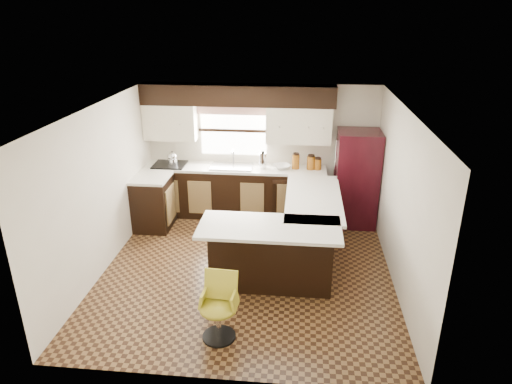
# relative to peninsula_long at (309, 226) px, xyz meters

# --- Properties ---
(floor) EXTENTS (4.40, 4.40, 0.00)m
(floor) POSITION_rel_peninsula_long_xyz_m (-0.90, -0.62, -0.45)
(floor) COLOR #49301A
(floor) RESTS_ON ground
(ceiling) EXTENTS (4.40, 4.40, 0.00)m
(ceiling) POSITION_rel_peninsula_long_xyz_m (-0.90, -0.62, 1.95)
(ceiling) COLOR silver
(ceiling) RESTS_ON wall_back
(wall_back) EXTENTS (4.40, 0.00, 4.40)m
(wall_back) POSITION_rel_peninsula_long_xyz_m (-0.90, 1.58, 0.75)
(wall_back) COLOR beige
(wall_back) RESTS_ON floor
(wall_front) EXTENTS (4.40, 0.00, 4.40)m
(wall_front) POSITION_rel_peninsula_long_xyz_m (-0.90, -2.83, 0.75)
(wall_front) COLOR beige
(wall_front) RESTS_ON floor
(wall_left) EXTENTS (0.00, 4.40, 4.40)m
(wall_left) POSITION_rel_peninsula_long_xyz_m (-3.00, -0.62, 0.75)
(wall_left) COLOR beige
(wall_left) RESTS_ON floor
(wall_right) EXTENTS (0.00, 4.40, 4.40)m
(wall_right) POSITION_rel_peninsula_long_xyz_m (1.20, -0.62, 0.75)
(wall_right) COLOR beige
(wall_right) RESTS_ON floor
(base_cab_back) EXTENTS (3.30, 0.60, 0.90)m
(base_cab_back) POSITION_rel_peninsula_long_xyz_m (-1.35, 1.28, 0.00)
(base_cab_back) COLOR black
(base_cab_back) RESTS_ON floor
(base_cab_left) EXTENTS (0.60, 0.70, 0.90)m
(base_cab_left) POSITION_rel_peninsula_long_xyz_m (-2.70, 0.62, 0.00)
(base_cab_left) COLOR black
(base_cab_left) RESTS_ON floor
(counter_back) EXTENTS (3.30, 0.60, 0.04)m
(counter_back) POSITION_rel_peninsula_long_xyz_m (-1.35, 1.28, 0.47)
(counter_back) COLOR silver
(counter_back) RESTS_ON base_cab_back
(counter_left) EXTENTS (0.60, 0.70, 0.04)m
(counter_left) POSITION_rel_peninsula_long_xyz_m (-2.70, 0.62, 0.47)
(counter_left) COLOR silver
(counter_left) RESTS_ON base_cab_left
(soffit) EXTENTS (3.40, 0.35, 0.36)m
(soffit) POSITION_rel_peninsula_long_xyz_m (-1.30, 1.40, 1.77)
(soffit) COLOR black
(soffit) RESTS_ON wall_back
(upper_cab_left) EXTENTS (0.94, 0.35, 0.64)m
(upper_cab_left) POSITION_rel_peninsula_long_xyz_m (-2.52, 1.40, 1.27)
(upper_cab_left) COLOR beige
(upper_cab_left) RESTS_ON wall_back
(upper_cab_right) EXTENTS (1.14, 0.35, 0.64)m
(upper_cab_right) POSITION_rel_peninsula_long_xyz_m (-0.22, 1.40, 1.27)
(upper_cab_right) COLOR beige
(upper_cab_right) RESTS_ON wall_back
(window_pane) EXTENTS (1.20, 0.02, 0.90)m
(window_pane) POSITION_rel_peninsula_long_xyz_m (-1.40, 1.56, 1.10)
(window_pane) COLOR white
(window_pane) RESTS_ON wall_back
(valance) EXTENTS (1.30, 0.06, 0.18)m
(valance) POSITION_rel_peninsula_long_xyz_m (-1.40, 1.52, 1.49)
(valance) COLOR #D19B93
(valance) RESTS_ON wall_back
(sink) EXTENTS (0.75, 0.45, 0.03)m
(sink) POSITION_rel_peninsula_long_xyz_m (-1.40, 1.25, 0.51)
(sink) COLOR #B2B2B7
(sink) RESTS_ON counter_back
(dishwasher) EXTENTS (0.58, 0.03, 0.78)m
(dishwasher) POSITION_rel_peninsula_long_xyz_m (-0.35, 0.99, -0.02)
(dishwasher) COLOR black
(dishwasher) RESTS_ON floor
(cooktop) EXTENTS (0.58, 0.50, 0.02)m
(cooktop) POSITION_rel_peninsula_long_xyz_m (-2.55, 1.25, 0.51)
(cooktop) COLOR black
(cooktop) RESTS_ON counter_back
(peninsula_long) EXTENTS (0.60, 1.95, 0.90)m
(peninsula_long) POSITION_rel_peninsula_long_xyz_m (0.00, 0.00, 0.00)
(peninsula_long) COLOR black
(peninsula_long) RESTS_ON floor
(peninsula_return) EXTENTS (1.65, 0.60, 0.90)m
(peninsula_return) POSITION_rel_peninsula_long_xyz_m (-0.53, -0.97, 0.00)
(peninsula_return) COLOR black
(peninsula_return) RESTS_ON floor
(counter_pen_long) EXTENTS (0.84, 1.95, 0.04)m
(counter_pen_long) POSITION_rel_peninsula_long_xyz_m (0.05, 0.00, 0.47)
(counter_pen_long) COLOR silver
(counter_pen_long) RESTS_ON peninsula_long
(counter_pen_return) EXTENTS (1.89, 0.84, 0.04)m
(counter_pen_return) POSITION_rel_peninsula_long_xyz_m (-0.55, -1.06, 0.47)
(counter_pen_return) COLOR silver
(counter_pen_return) RESTS_ON peninsula_return
(refrigerator) EXTENTS (0.73, 0.70, 1.69)m
(refrigerator) POSITION_rel_peninsula_long_xyz_m (0.82, 1.15, 0.40)
(refrigerator) COLOR black
(refrigerator) RESTS_ON floor
(bar_chair) EXTENTS (0.46, 0.46, 0.81)m
(bar_chair) POSITION_rel_peninsula_long_xyz_m (-1.05, -2.18, -0.04)
(bar_chair) COLOR gold
(bar_chair) RESTS_ON floor
(kettle) EXTENTS (0.18, 0.18, 0.24)m
(kettle) POSITION_rel_peninsula_long_xyz_m (-2.49, 1.26, 0.64)
(kettle) COLOR silver
(kettle) RESTS_ON cooktop
(percolator) EXTENTS (0.13, 0.13, 0.28)m
(percolator) POSITION_rel_peninsula_long_xyz_m (-0.84, 1.28, 0.63)
(percolator) COLOR silver
(percolator) RESTS_ON counter_back
(mixing_bowl) EXTENTS (0.39, 0.39, 0.07)m
(mixing_bowl) POSITION_rel_peninsula_long_xyz_m (-0.50, 1.28, 0.53)
(mixing_bowl) COLOR white
(mixing_bowl) RESTS_ON counter_back
(canister_large) EXTENTS (0.13, 0.13, 0.26)m
(canister_large) POSITION_rel_peninsula_long_xyz_m (-0.25, 1.30, 0.63)
(canister_large) COLOR brown
(canister_large) RESTS_ON counter_back
(canister_med) EXTENTS (0.14, 0.14, 0.24)m
(canister_med) POSITION_rel_peninsula_long_xyz_m (0.02, 1.30, 0.61)
(canister_med) COLOR brown
(canister_med) RESTS_ON counter_back
(canister_small) EXTENTS (0.13, 0.13, 0.19)m
(canister_small) POSITION_rel_peninsula_long_xyz_m (0.14, 1.30, 0.59)
(canister_small) COLOR brown
(canister_small) RESTS_ON counter_back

